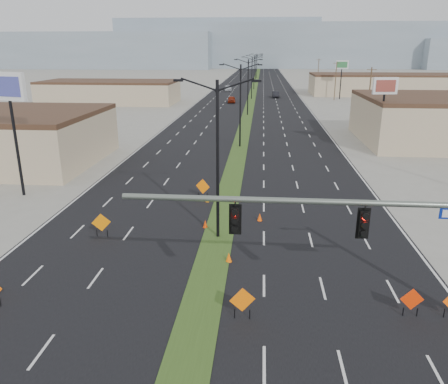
# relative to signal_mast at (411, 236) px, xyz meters

# --- Properties ---
(ground) EXTENTS (600.00, 600.00, 0.00)m
(ground) POSITION_rel_signal_mast_xyz_m (-8.56, -2.00, -4.79)
(ground) COLOR gray
(ground) RESTS_ON ground
(road_surface) EXTENTS (25.00, 400.00, 0.02)m
(road_surface) POSITION_rel_signal_mast_xyz_m (-8.56, 98.00, -4.79)
(road_surface) COLOR black
(road_surface) RESTS_ON ground
(median_strip) EXTENTS (2.00, 400.00, 0.04)m
(median_strip) POSITION_rel_signal_mast_xyz_m (-8.56, 98.00, -4.79)
(median_strip) COLOR #324B1A
(median_strip) RESTS_ON ground
(building_sw_far) EXTENTS (30.00, 14.00, 4.50)m
(building_sw_far) POSITION_rel_signal_mast_xyz_m (-40.56, 83.00, -2.54)
(building_sw_far) COLOR #C1AA8A
(building_sw_far) RESTS_ON ground
(building_se_far) EXTENTS (44.00, 16.00, 5.00)m
(building_se_far) POSITION_rel_signal_mast_xyz_m (29.44, 108.00, -2.29)
(building_se_far) COLOR #C1AA8A
(building_se_far) RESTS_ON ground
(mesa_west) EXTENTS (180.00, 50.00, 22.00)m
(mesa_west) POSITION_rel_signal_mast_xyz_m (-128.56, 278.00, 6.21)
(mesa_west) COLOR gray
(mesa_west) RESTS_ON ground
(mesa_center) EXTENTS (220.00, 50.00, 28.00)m
(mesa_center) POSITION_rel_signal_mast_xyz_m (31.44, 298.00, 9.21)
(mesa_center) COLOR gray
(mesa_center) RESTS_ON ground
(mesa_backdrop) EXTENTS (140.00, 50.00, 32.00)m
(mesa_backdrop) POSITION_rel_signal_mast_xyz_m (-38.56, 318.00, 11.21)
(mesa_backdrop) COLOR gray
(mesa_backdrop) RESTS_ON ground
(signal_mast) EXTENTS (16.30, 0.60, 8.00)m
(signal_mast) POSITION_rel_signal_mast_xyz_m (0.00, 0.00, 0.00)
(signal_mast) COLOR slate
(signal_mast) RESTS_ON ground
(streetlight_0) EXTENTS (5.15, 0.24, 10.02)m
(streetlight_0) POSITION_rel_signal_mast_xyz_m (-8.56, 10.00, 0.63)
(streetlight_0) COLOR black
(streetlight_0) RESTS_ON ground
(streetlight_1) EXTENTS (5.15, 0.24, 10.02)m
(streetlight_1) POSITION_rel_signal_mast_xyz_m (-8.56, 38.00, 0.63)
(streetlight_1) COLOR black
(streetlight_1) RESTS_ON ground
(streetlight_2) EXTENTS (5.15, 0.24, 10.02)m
(streetlight_2) POSITION_rel_signal_mast_xyz_m (-8.56, 66.00, 0.63)
(streetlight_2) COLOR black
(streetlight_2) RESTS_ON ground
(streetlight_3) EXTENTS (5.15, 0.24, 10.02)m
(streetlight_3) POSITION_rel_signal_mast_xyz_m (-8.56, 94.00, 0.63)
(streetlight_3) COLOR black
(streetlight_3) RESTS_ON ground
(streetlight_4) EXTENTS (5.15, 0.24, 10.02)m
(streetlight_4) POSITION_rel_signal_mast_xyz_m (-8.56, 122.00, 0.63)
(streetlight_4) COLOR black
(streetlight_4) RESTS_ON ground
(streetlight_5) EXTENTS (5.15, 0.24, 10.02)m
(streetlight_5) POSITION_rel_signal_mast_xyz_m (-8.56, 150.00, 0.63)
(streetlight_5) COLOR black
(streetlight_5) RESTS_ON ground
(streetlight_6) EXTENTS (5.15, 0.24, 10.02)m
(streetlight_6) POSITION_rel_signal_mast_xyz_m (-8.56, 178.00, 0.63)
(streetlight_6) COLOR black
(streetlight_6) RESTS_ON ground
(utility_pole_1) EXTENTS (1.60, 0.20, 9.00)m
(utility_pole_1) POSITION_rel_signal_mast_xyz_m (11.44, 58.00, -0.12)
(utility_pole_1) COLOR #4C3823
(utility_pole_1) RESTS_ON ground
(utility_pole_2) EXTENTS (1.60, 0.20, 9.00)m
(utility_pole_2) POSITION_rel_signal_mast_xyz_m (11.44, 93.00, -0.12)
(utility_pole_2) COLOR #4C3823
(utility_pole_2) RESTS_ON ground
(utility_pole_3) EXTENTS (1.60, 0.20, 9.00)m
(utility_pole_3) POSITION_rel_signal_mast_xyz_m (11.44, 128.00, -0.12)
(utility_pole_3) COLOR #4C3823
(utility_pole_3) RESTS_ON ground
(car_left) EXTENTS (1.97, 4.45, 1.49)m
(car_left) POSITION_rel_signal_mast_xyz_m (-12.91, 85.53, -4.05)
(car_left) COLOR maroon
(car_left) RESTS_ON ground
(car_mid) EXTENTS (1.75, 4.63, 1.51)m
(car_mid) POSITION_rel_signal_mast_xyz_m (-2.48, 97.88, -4.04)
(car_mid) COLOR black
(car_mid) RESTS_ON ground
(car_far) EXTENTS (2.49, 5.15, 1.44)m
(car_far) POSITION_rel_signal_mast_xyz_m (-16.07, 115.96, -4.07)
(car_far) COLOR silver
(car_far) RESTS_ON ground
(construction_sign_1) EXTENTS (1.17, 0.38, 1.61)m
(construction_sign_1) POSITION_rel_signal_mast_xyz_m (-16.11, 9.38, -3.85)
(construction_sign_1) COLOR orange
(construction_sign_1) RESTS_ON ground
(construction_sign_2) EXTENTS (1.18, 0.49, 1.66)m
(construction_sign_2) POSITION_rel_signal_mast_xyz_m (-10.56, 17.61, -3.81)
(construction_sign_2) COLOR orange
(construction_sign_2) RESTS_ON ground
(construction_sign_3) EXTENTS (1.16, 0.33, 1.58)m
(construction_sign_3) POSITION_rel_signal_mast_xyz_m (-6.56, 1.00, -3.87)
(construction_sign_3) COLOR #EF6405
(construction_sign_3) RESTS_ON ground
(construction_sign_4) EXTENTS (1.07, 0.09, 1.43)m
(construction_sign_4) POSITION_rel_signal_mast_xyz_m (1.11, 1.86, -3.96)
(construction_sign_4) COLOR red
(construction_sign_4) RESTS_ON ground
(cone_0) EXTENTS (0.38, 0.38, 0.60)m
(cone_0) POSITION_rel_signal_mast_xyz_m (-7.58, 6.52, -4.49)
(cone_0) COLOR #F96105
(cone_0) RESTS_ON ground
(cone_1) EXTENTS (0.44, 0.44, 0.57)m
(cone_1) POSITION_rel_signal_mast_xyz_m (-9.57, 11.45, -4.51)
(cone_1) COLOR #D73804
(cone_1) RESTS_ON ground
(cone_2) EXTENTS (0.41, 0.41, 0.59)m
(cone_2) POSITION_rel_signal_mast_xyz_m (-5.86, 13.04, -4.50)
(cone_2) COLOR #F44B05
(cone_2) RESTS_ON ground
(cone_3) EXTENTS (0.37, 0.37, 0.55)m
(cone_3) POSITION_rel_signal_mast_xyz_m (-10.08, 16.77, -4.51)
(cone_3) COLOR orange
(cone_3) RESTS_ON ground
(pole_sign_west) EXTENTS (3.25, 1.19, 10.02)m
(pole_sign_west) POSITION_rel_signal_mast_xyz_m (-25.74, 17.23, 3.42)
(pole_sign_west) COLOR black
(pole_sign_west) RESTS_ON ground
(pole_sign_east_near) EXTENTS (2.85, 0.71, 8.68)m
(pole_sign_east_near) POSITION_rel_signal_mast_xyz_m (8.08, 36.36, 2.24)
(pole_sign_east_near) COLOR black
(pole_sign_east_near) RESTS_ON ground
(pole_sign_east_far) EXTENTS (3.01, 0.65, 9.18)m
(pole_sign_east_far) POSITION_rel_signal_mast_xyz_m (13.14, 95.54, 2.68)
(pole_sign_east_far) COLOR black
(pole_sign_east_far) RESTS_ON ground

